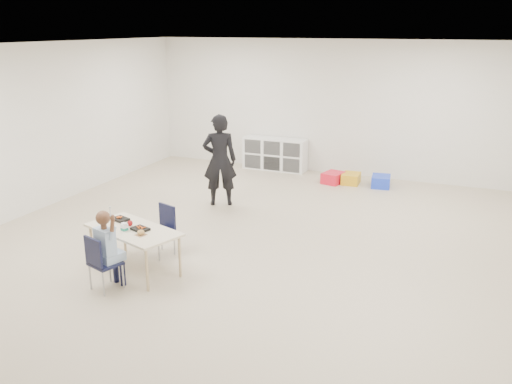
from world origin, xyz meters
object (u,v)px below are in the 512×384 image
at_px(adult, 220,160).
at_px(chair_near, 105,262).
at_px(table, 135,250).
at_px(cubby_shelf, 275,154).
at_px(child, 104,246).

bearing_deg(adult, chair_near, 66.88).
bearing_deg(table, adult, 112.06).
distance_m(chair_near, cubby_shelf, 6.10).
bearing_deg(chair_near, child, 0.00).
bearing_deg(adult, child, 66.88).
xyz_separation_m(chair_near, child, (0.00, 0.00, 0.20)).
xyz_separation_m(child, adult, (-0.18, 3.44, 0.26)).
xyz_separation_m(table, chair_near, (-0.02, -0.56, 0.05)).
relative_size(table, cubby_shelf, 1.00).
height_order(chair_near, cubby_shelf, same).
relative_size(child, adult, 0.68).
height_order(table, child, child).
relative_size(chair_near, cubby_shelf, 0.50).
bearing_deg(chair_near, table, 105.58).
bearing_deg(child, chair_near, 0.00).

